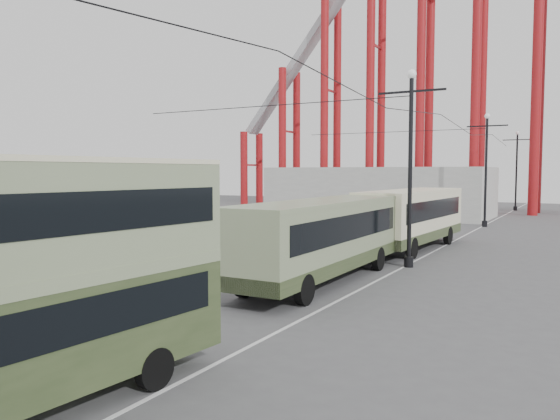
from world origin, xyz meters
The scene contains 10 objects.
road_markings centered at (-0.86, 19.70, 0.01)m, with size 12.52×120.00×0.01m.
lamp_post_mid centered at (5.60, 18.00, 4.68)m, with size 3.20×0.44×9.32m.
lamp_post_far centered at (5.60, 40.00, 4.68)m, with size 3.20×0.44×9.32m.
lamp_post_distant centered at (5.60, 62.00, 4.68)m, with size 3.20×0.44×9.32m.
roller_coaster centered at (-2.49, 56.89, 22.92)m, with size 52.95×5.00×55.48m.
fairground_shed centered at (-6.00, 47.00, 2.50)m, with size 22.00×10.00×5.00m, color #A8A9A3.
double_decker_bus centered at (3.95, -1.54, 2.70)m, with size 3.10×9.15×4.82m.
single_decker_green centered at (3.41, 12.85, 1.90)m, with size 2.79×11.92×3.37m.
single_decker_cream centered at (3.97, 24.19, 1.96)m, with size 3.46×11.34×3.48m.
pedestrian centered at (0.51, 6.96, 0.93)m, with size 0.68×0.44×1.86m, color black.
Camera 1 is at (12.93, -7.52, 4.54)m, focal length 35.00 mm.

